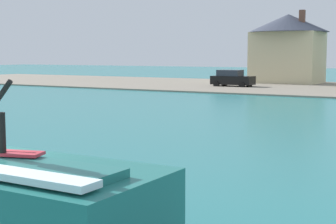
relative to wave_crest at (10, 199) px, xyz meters
name	(u,v)px	position (x,y,z in m)	size (l,w,h in m)	color
wave_crest	(10,199)	(0.00, 0.00, 0.00)	(6.01, 2.82, 1.58)	#22716B
car_near_shore	(232,79)	(-14.93, 44.77, 0.20)	(4.44, 2.26, 1.86)	black
house_with_chimney	(288,44)	(-12.08, 54.52, 3.93)	(9.47, 9.47, 8.56)	beige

